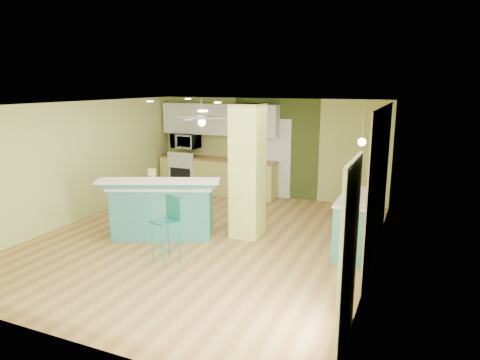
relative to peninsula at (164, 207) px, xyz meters
name	(u,v)px	position (x,y,z in m)	size (l,w,h in m)	color
floor	(205,239)	(0.85, 0.07, -0.55)	(6.00, 7.00, 0.01)	olive
ceiling	(203,104)	(0.85, 0.07, 1.96)	(6.00, 7.00, 0.01)	white
wall_back	(268,148)	(0.85, 3.58, 0.71)	(6.00, 0.01, 2.50)	#BDC66A
wall_front	(52,235)	(0.85, -3.43, 0.71)	(6.00, 0.01, 2.50)	#BDC66A
wall_left	(76,162)	(-2.16, 0.07, 0.71)	(0.01, 7.00, 2.50)	#BDC66A
wall_right	(376,190)	(3.85, 0.07, 0.71)	(0.01, 7.00, 2.50)	#BDC66A
wood_panel	(379,182)	(3.84, 0.67, 0.71)	(0.02, 3.40, 2.50)	#8E7A51
olive_accent	(276,149)	(1.05, 3.56, 0.71)	(2.20, 0.02, 2.50)	#3F4F1F
interior_door	(275,158)	(1.05, 3.53, 0.46)	(0.82, 0.05, 2.00)	white
french_door	(349,255)	(3.82, -2.23, 0.51)	(0.04, 1.08, 2.10)	silver
column	(248,172)	(1.50, 0.57, 0.71)	(0.55, 0.55, 2.50)	#D1E469
kitchen_run	(218,176)	(-0.45, 3.27, -0.07)	(3.25, 0.63, 0.94)	#CACA69
stove	(186,173)	(-1.40, 3.26, -0.08)	(0.76, 0.66, 1.08)	silver
upper_cabinets	(219,119)	(-0.45, 3.39, 1.41)	(3.20, 0.34, 0.80)	silver
microwave	(186,141)	(-1.40, 3.27, 0.81)	(0.70, 0.48, 0.39)	white
ceiling_fan	(202,118)	(-0.25, 2.07, 1.54)	(1.41, 1.41, 0.61)	silver
pendant_lamp	(362,142)	(3.50, 0.82, 1.34)	(0.14, 0.14, 0.69)	silver
wall_decor	(380,162)	(3.81, 0.87, 1.01)	(0.03, 0.90, 0.70)	brown
peninsula	(164,207)	(0.00, 0.00, 0.00)	(2.35, 1.86, 1.17)	teal
bar_stool	(169,218)	(0.81, -1.08, 0.20)	(0.47, 0.47, 1.11)	teal
side_counter	(358,224)	(3.55, 0.60, -0.05)	(0.65, 1.53, 0.98)	teal
fruit_bowl	(243,159)	(0.30, 3.23, 0.44)	(0.31, 0.31, 0.08)	#3C2A18
canister	(152,174)	(-0.43, 0.27, 0.57)	(0.17, 0.17, 0.19)	gold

